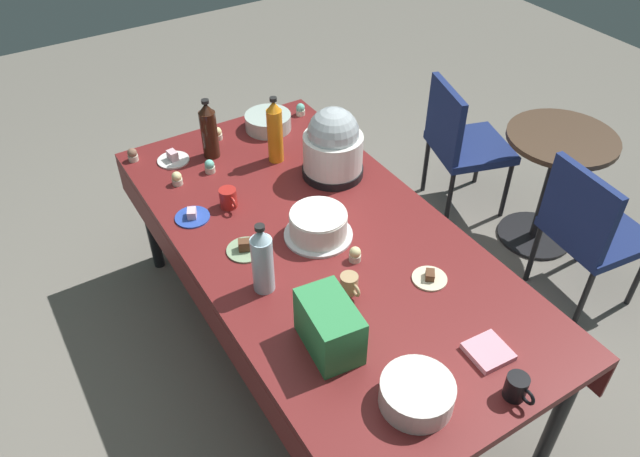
% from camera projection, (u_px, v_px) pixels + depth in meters
% --- Properties ---
extents(ground, '(9.00, 9.00, 0.00)m').
position_uv_depth(ground, '(320.00, 349.00, 3.12)').
color(ground, slate).
extents(potluck_table, '(2.20, 1.10, 0.75)m').
position_uv_depth(potluck_table, '(320.00, 248.00, 2.68)').
color(potluck_table, maroon).
rests_on(potluck_table, ground).
extents(frosted_layer_cake, '(0.30, 0.30, 0.12)m').
position_uv_depth(frosted_layer_cake, '(318.00, 225.00, 2.61)').
color(frosted_layer_cake, silver).
rests_on(frosted_layer_cake, potluck_table).
extents(slow_cooker, '(0.30, 0.30, 0.35)m').
position_uv_depth(slow_cooker, '(333.00, 146.00, 2.89)').
color(slow_cooker, black).
rests_on(slow_cooker, potluck_table).
extents(glass_salad_bowl, '(0.25, 0.25, 0.08)m').
position_uv_depth(glass_salad_bowl, '(268.00, 122.00, 3.29)').
color(glass_salad_bowl, '#B2C6BC').
rests_on(glass_salad_bowl, potluck_table).
extents(ceramic_snack_bowl, '(0.24, 0.24, 0.09)m').
position_uv_depth(ceramic_snack_bowl, '(417.00, 394.00, 1.98)').
color(ceramic_snack_bowl, silver).
rests_on(ceramic_snack_bowl, potluck_table).
extents(dessert_plate_cream, '(0.14, 0.14, 0.04)m').
position_uv_depth(dessert_plate_cream, '(430.00, 278.00, 2.44)').
color(dessert_plate_cream, beige).
rests_on(dessert_plate_cream, potluck_table).
extents(dessert_plate_white, '(0.16, 0.16, 0.06)m').
position_uv_depth(dessert_plate_white, '(173.00, 158.00, 3.08)').
color(dessert_plate_white, white).
rests_on(dessert_plate_white, potluck_table).
extents(dessert_plate_sage, '(0.16, 0.16, 0.05)m').
position_uv_depth(dessert_plate_sage, '(246.00, 248.00, 2.56)').
color(dessert_plate_sage, '#8CA87F').
rests_on(dessert_plate_sage, potluck_table).
extents(dessert_plate_cobalt, '(0.16, 0.16, 0.04)m').
position_uv_depth(dessert_plate_cobalt, '(192.00, 216.00, 2.73)').
color(dessert_plate_cobalt, '#2D4CB2').
rests_on(dessert_plate_cobalt, potluck_table).
extents(cupcake_mint, '(0.05, 0.05, 0.07)m').
position_uv_depth(cupcake_mint, '(133.00, 155.00, 3.07)').
color(cupcake_mint, beige).
rests_on(cupcake_mint, potluck_table).
extents(cupcake_lemon, '(0.05, 0.05, 0.07)m').
position_uv_depth(cupcake_lemon, '(177.00, 179.00, 2.91)').
color(cupcake_lemon, beige).
rests_on(cupcake_lemon, potluck_table).
extents(cupcake_cocoa, '(0.05, 0.05, 0.07)m').
position_uv_depth(cupcake_cocoa, '(301.00, 109.00, 3.41)').
color(cupcake_cocoa, beige).
rests_on(cupcake_cocoa, potluck_table).
extents(cupcake_rose, '(0.05, 0.05, 0.07)m').
position_uv_depth(cupcake_rose, '(355.00, 254.00, 2.51)').
color(cupcake_rose, beige).
rests_on(cupcake_rose, potluck_table).
extents(cupcake_vanilla, '(0.05, 0.05, 0.07)m').
position_uv_depth(cupcake_vanilla, '(210.00, 166.00, 2.99)').
color(cupcake_vanilla, beige).
rests_on(cupcake_vanilla, potluck_table).
extents(cupcake_berry, '(0.05, 0.05, 0.07)m').
position_uv_depth(cupcake_berry, '(217.00, 134.00, 3.22)').
color(cupcake_berry, beige).
rests_on(cupcake_berry, potluck_table).
extents(soda_bottle_water, '(0.08, 0.08, 0.31)m').
position_uv_depth(soda_bottle_water, '(262.00, 260.00, 2.31)').
color(soda_bottle_water, silver).
rests_on(soda_bottle_water, potluck_table).
extents(soda_bottle_cola, '(0.08, 0.08, 0.31)m').
position_uv_depth(soda_bottle_cola, '(209.00, 131.00, 3.03)').
color(soda_bottle_cola, '#33190F').
rests_on(soda_bottle_cola, potluck_table).
extents(soda_bottle_orange_juice, '(0.08, 0.08, 0.35)m').
position_uv_depth(soda_bottle_orange_juice, '(275.00, 132.00, 2.99)').
color(soda_bottle_orange_juice, orange).
rests_on(soda_bottle_orange_juice, potluck_table).
extents(coffee_mug_tan, '(0.11, 0.07, 0.08)m').
position_uv_depth(coffee_mug_tan, '(349.00, 284.00, 2.36)').
color(coffee_mug_tan, tan).
rests_on(coffee_mug_tan, potluck_table).
extents(coffee_mug_red, '(0.12, 0.08, 0.09)m').
position_uv_depth(coffee_mug_red, '(229.00, 198.00, 2.77)').
color(coffee_mug_red, '#B2231E').
rests_on(coffee_mug_red, potluck_table).
extents(coffee_mug_black, '(0.12, 0.08, 0.09)m').
position_uv_depth(coffee_mug_black, '(517.00, 387.00, 2.00)').
color(coffee_mug_black, black).
rests_on(coffee_mug_black, potluck_table).
extents(soda_carton, '(0.28, 0.19, 0.20)m').
position_uv_depth(soda_carton, '(329.00, 326.00, 2.13)').
color(soda_carton, '#338C4C').
rests_on(soda_carton, potluck_table).
extents(paper_napkin_stack, '(0.15, 0.15, 0.02)m').
position_uv_depth(paper_napkin_stack, '(488.00, 352.00, 2.15)').
color(paper_napkin_stack, pink).
rests_on(paper_napkin_stack, potluck_table).
extents(maroon_chair_left, '(0.55, 0.55, 0.85)m').
position_uv_depth(maroon_chair_left, '(461.00, 140.00, 3.72)').
color(maroon_chair_left, navy).
rests_on(maroon_chair_left, ground).
extents(maroon_chair_right, '(0.49, 0.49, 0.85)m').
position_uv_depth(maroon_chair_right, '(590.00, 227.00, 3.09)').
color(maroon_chair_right, navy).
rests_on(maroon_chair_right, ground).
extents(round_cafe_table, '(0.60, 0.60, 0.72)m').
position_uv_depth(round_cafe_table, '(553.00, 170.00, 3.46)').
color(round_cafe_table, '#473323').
rests_on(round_cafe_table, ground).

